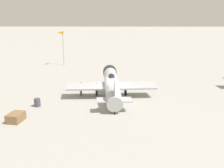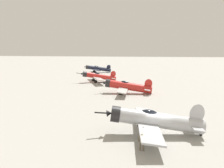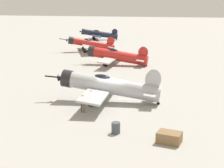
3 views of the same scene
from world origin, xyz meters
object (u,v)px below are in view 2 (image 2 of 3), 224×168
at_px(airplane_far_line, 98,76).
at_px(ground_crew_mechanic, 142,141).
at_px(airplane_outer_stand, 97,68).
at_px(airplane_foreground, 153,120).
at_px(airplane_mid_apron, 127,86).

bearing_deg(airplane_far_line, ground_crew_mechanic, 83.37).
height_order(airplane_far_line, airplane_outer_stand, airplane_far_line).
xyz_separation_m(airplane_foreground, airplane_outer_stand, (17.21, -53.40, -0.08)).
height_order(airplane_foreground, ground_crew_mechanic, airplane_foreground).
height_order(airplane_mid_apron, ground_crew_mechanic, airplane_mid_apron).
relative_size(airplane_mid_apron, airplane_outer_stand, 1.04).
distance_m(airplane_foreground, ground_crew_mechanic, 3.87).
height_order(airplane_mid_apron, airplane_outer_stand, airplane_mid_apron).
xyz_separation_m(airplane_far_line, airplane_outer_stand, (4.66, -20.91, 0.01)).
relative_size(airplane_far_line, ground_crew_mechanic, 7.69).
bearing_deg(ground_crew_mechanic, airplane_mid_apron, -151.84).
distance_m(airplane_far_line, airplane_outer_stand, 21.43).
bearing_deg(ground_crew_mechanic, airplane_outer_stand, -143.19).
bearing_deg(airplane_far_line, airplane_foreground, 87.01).
distance_m(airplane_far_line, ground_crew_mechanic, 37.86).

